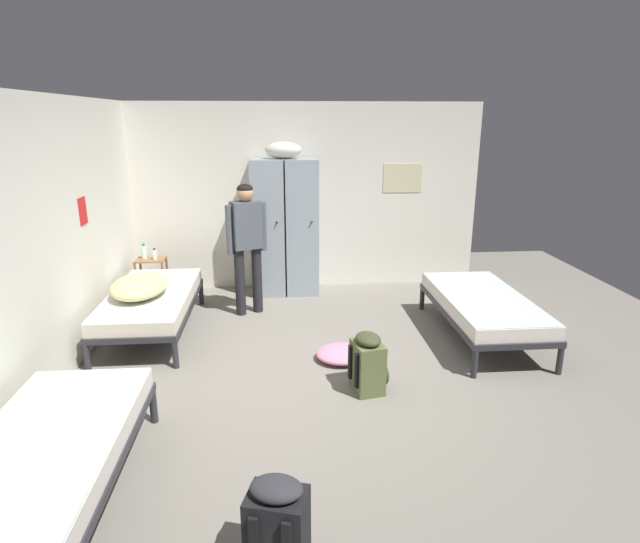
# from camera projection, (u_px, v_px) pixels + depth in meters

# --- Properties ---
(ground_plane) EXTENTS (8.93, 8.93, 0.00)m
(ground_plane) POSITION_uv_depth(u_px,v_px,m) (322.00, 374.00, 5.00)
(ground_plane) COLOR slate
(room_backdrop) EXTENTS (4.91, 5.64, 2.58)m
(room_backdrop) POSITION_uv_depth(u_px,v_px,m) (198.00, 218.00, 5.79)
(room_backdrop) COLOR silver
(room_backdrop) RESTS_ON ground_plane
(locker_bank) EXTENTS (0.90, 0.55, 2.07)m
(locker_bank) POSITION_uv_depth(u_px,v_px,m) (285.00, 224.00, 7.10)
(locker_bank) COLOR #8C99A3
(locker_bank) RESTS_ON ground_plane
(shelf_unit) EXTENTS (0.38, 0.30, 0.57)m
(shelf_unit) POSITION_uv_depth(u_px,v_px,m) (152.00, 275.00, 6.95)
(shelf_unit) COLOR brown
(shelf_unit) RESTS_ON ground_plane
(bed_left_front) EXTENTS (0.90, 1.90, 0.49)m
(bed_left_front) POSITION_uv_depth(u_px,v_px,m) (46.00, 454.00, 3.20)
(bed_left_front) COLOR #28282D
(bed_left_front) RESTS_ON ground_plane
(bed_right) EXTENTS (0.90, 1.90, 0.49)m
(bed_right) POSITION_uv_depth(u_px,v_px,m) (483.00, 305.00, 5.74)
(bed_right) COLOR #28282D
(bed_right) RESTS_ON ground_plane
(bed_left_rear) EXTENTS (0.90, 1.90, 0.49)m
(bed_left_rear) POSITION_uv_depth(u_px,v_px,m) (151.00, 301.00, 5.86)
(bed_left_rear) COLOR #28282D
(bed_left_rear) RESTS_ON ground_plane
(bedding_heap) EXTENTS (0.60, 0.86, 0.21)m
(bedding_heap) POSITION_uv_depth(u_px,v_px,m) (140.00, 286.00, 5.70)
(bedding_heap) COLOR #D1C67F
(bedding_heap) RESTS_ON bed_left_rear
(person_traveler) EXTENTS (0.48, 0.33, 1.62)m
(person_traveler) POSITION_uv_depth(u_px,v_px,m) (247.00, 237.00, 6.29)
(person_traveler) COLOR black
(person_traveler) RESTS_ON ground_plane
(water_bottle) EXTENTS (0.07, 0.07, 0.21)m
(water_bottle) POSITION_uv_depth(u_px,v_px,m) (144.00, 252.00, 6.88)
(water_bottle) COLOR silver
(water_bottle) RESTS_ON shelf_unit
(lotion_bottle) EXTENTS (0.05, 0.05, 0.15)m
(lotion_bottle) POSITION_uv_depth(u_px,v_px,m) (155.00, 254.00, 6.84)
(lotion_bottle) COLOR white
(lotion_bottle) RESTS_ON shelf_unit
(backpack_black) EXTENTS (0.37, 0.39, 0.55)m
(backpack_black) POSITION_uv_depth(u_px,v_px,m) (278.00, 524.00, 2.81)
(backpack_black) COLOR black
(backpack_black) RESTS_ON ground_plane
(backpack_olive) EXTENTS (0.38, 0.36, 0.55)m
(backpack_olive) POSITION_uv_depth(u_px,v_px,m) (369.00, 364.00, 4.64)
(backpack_olive) COLOR #566038
(backpack_olive) RESTS_ON ground_plane
(clothes_pile_pink) EXTENTS (0.54, 0.49, 0.13)m
(clothes_pile_pink) POSITION_uv_depth(u_px,v_px,m) (342.00, 354.00, 5.28)
(clothes_pile_pink) COLOR pink
(clothes_pile_pink) RESTS_ON ground_plane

